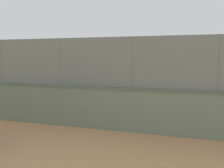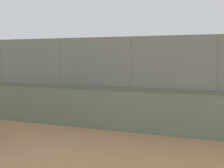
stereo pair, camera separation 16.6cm
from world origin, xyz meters
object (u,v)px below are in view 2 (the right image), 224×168
sports_ball (151,118)px  courtside_bench (154,114)px  player_at_service_line (142,94)px  spare_ball_by_wall (92,119)px  player_crossing_court (48,86)px  player_near_wall_returning (211,92)px

sports_ball → courtside_bench: size_ratio=0.08×
player_at_service_line → spare_ball_by_wall: player_at_service_line is taller
player_crossing_court → player_near_wall_returning: bearing=-173.8°
player_near_wall_returning → sports_ball: (2.14, 3.99, -0.89)m
sports_ball → spare_ball_by_wall: 2.73m
player_crossing_court → courtside_bench: size_ratio=1.03×
sports_ball → spare_ball_by_wall: (2.39, 1.32, -0.01)m
player_crossing_court → player_near_wall_returning: (-9.99, -1.08, -0.03)m
player_at_service_line → player_near_wall_returning: (-3.42, -1.65, 0.08)m
player_at_service_line → player_crossing_court: 6.59m
player_crossing_court → courtside_bench: (-8.31, 4.02, -0.52)m
player_at_service_line → courtside_bench: bearing=116.8°
player_at_service_line → sports_ball: bearing=118.7°
player_at_service_line → courtside_bench: (-1.74, 3.45, -0.41)m
player_crossing_court → sports_ball: (-7.85, 2.91, -0.92)m
player_near_wall_returning → courtside_bench: size_ratio=1.01×
player_at_service_line → spare_ball_by_wall: bearing=73.2°
player_crossing_court → player_near_wall_returning: size_ratio=1.02×
player_crossing_court → courtside_bench: 9.24m
spare_ball_by_wall → courtside_bench: courtside_bench is taller
spare_ball_by_wall → courtside_bench: bearing=-175.7°
courtside_bench → player_at_service_line: bearing=-63.2°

